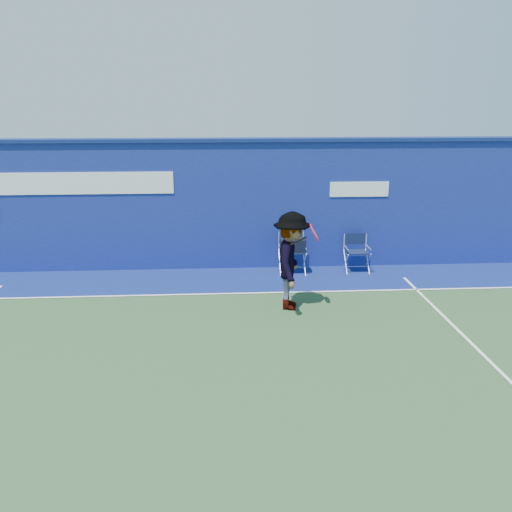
{
  "coord_description": "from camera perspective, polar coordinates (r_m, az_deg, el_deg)",
  "views": [
    {
      "loc": [
        0.38,
        -7.52,
        3.95
      ],
      "look_at": [
        1.01,
        2.6,
        1.0
      ],
      "focal_mm": 38.0,
      "sensor_mm": 36.0,
      "label": 1
    }
  ],
  "objects": [
    {
      "name": "court_lines",
      "position": [
        9.04,
        -5.69,
        -9.71
      ],
      "size": [
        24.0,
        12.0,
        0.01
      ],
      "color": "white",
      "rests_on": "out_of_bounds_strip"
    },
    {
      "name": "out_of_bounds_strip",
      "position": [
        12.28,
        -5.14,
        -2.59
      ],
      "size": [
        24.0,
        1.8,
        0.01
      ],
      "primitive_type": "cube",
      "color": "navy",
      "rests_on": "ground"
    },
    {
      "name": "directors_chair_right",
      "position": [
        13.02,
        10.53,
        -0.43
      ],
      "size": [
        0.53,
        0.48,
        0.89
      ],
      "color": "silver",
      "rests_on": "ground"
    },
    {
      "name": "directors_chair_left",
      "position": [
        12.67,
        3.83,
        -0.06
      ],
      "size": [
        0.58,
        0.52,
        0.97
      ],
      "color": "silver",
      "rests_on": "ground"
    },
    {
      "name": "water_bottle",
      "position": [
        12.61,
        3.57,
        -1.46
      ],
      "size": [
        0.07,
        0.07,
        0.25
      ],
      "primitive_type": "cylinder",
      "color": "silver",
      "rests_on": "ground"
    },
    {
      "name": "stadium_wall",
      "position": [
        12.95,
        -5.21,
        5.48
      ],
      "size": [
        24.0,
        0.5,
        3.08
      ],
      "color": "navy",
      "rests_on": "ground"
    },
    {
      "name": "tennis_player",
      "position": [
        10.42,
        3.77,
        -0.52
      ],
      "size": [
        0.97,
        1.34,
        1.91
      ],
      "color": "#EA4738",
      "rests_on": "ground"
    },
    {
      "name": "ground",
      "position": [
        8.51,
        -5.82,
        -11.55
      ],
      "size": [
        80.0,
        80.0,
        0.0
      ],
      "primitive_type": "plane",
      "color": "#2D4D29",
      "rests_on": "ground"
    }
  ]
}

